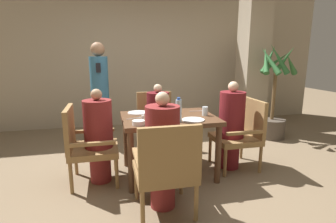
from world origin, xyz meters
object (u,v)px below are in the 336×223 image
chair_far_side (156,121)px  chair_near_corner (166,167)px  glass_tall_near (205,111)px  diner_in_right_chair (231,125)px  chair_left_side (86,143)px  potted_palm (273,105)px  bowl_small (138,123)px  chair_right_side (241,132)px  standing_host (100,92)px  teacup_with_saucer (172,109)px  diner_in_far_chair (158,119)px  water_bottle (179,110)px  plate_main_left (138,113)px  glass_tall_far (152,109)px  glass_tall_mid (166,113)px  plate_main_right (193,120)px  diner_in_near_chair (163,150)px  diner_in_left_chair (99,135)px

chair_far_side → chair_near_corner: same height
chair_near_corner → glass_tall_near: (0.66, 0.77, 0.31)m
diner_in_right_chair → chair_left_side: bearing=180.0°
potted_palm → bowl_small: potted_palm is taller
chair_right_side → potted_palm: (1.15, 1.01, 0.10)m
standing_host → bowl_small: standing_host is taller
glass_tall_near → standing_host: bearing=133.6°
teacup_with_saucer → potted_palm: bearing=19.5°
bowl_small → chair_far_side: bearing=70.6°
chair_left_side → potted_palm: potted_palm is taller
diner_in_far_chair → potted_palm: (2.11, 0.33, 0.04)m
chair_right_side → standing_host: 2.21m
teacup_with_saucer → water_bottle: water_bottle is taller
diner_in_far_chair → plate_main_left: 0.58m
diner_in_far_chair → teacup_with_saucer: bearing=-74.1°
potted_palm → diner_in_right_chair: bearing=-141.9°
standing_host → potted_palm: (2.92, -0.24, -0.30)m
chair_near_corner → plate_main_left: (-0.12, 1.08, 0.27)m
chair_left_side → potted_palm: size_ratio=0.54×
water_bottle → glass_tall_far: bearing=113.5°
plate_main_left → teacup_with_saucer: (0.45, 0.04, 0.02)m
chair_right_side → water_bottle: size_ratio=3.30×
chair_far_side → glass_tall_far: bearing=-104.5°
chair_far_side → potted_palm: size_ratio=0.54×
teacup_with_saucer → glass_tall_mid: (-0.15, -0.33, 0.03)m
bowl_small → chair_right_side: bearing=12.5°
chair_left_side → diner_in_right_chair: (1.78, 0.00, 0.10)m
glass_tall_far → diner_in_right_chair: bearing=-11.6°
chair_near_corner → plate_main_right: (0.44, 0.58, 0.27)m
chair_left_side → diner_in_right_chair: size_ratio=0.79×
diner_in_far_chair → diner_in_near_chair: (-0.22, -1.36, 0.04)m
diner_in_near_chair → bowl_small: (-0.18, 0.38, 0.18)m
chair_far_side → diner_in_right_chair: 1.17m
diner_in_left_chair → potted_palm: (2.93, 1.01, 0.02)m
plate_main_left → bowl_small: size_ratio=1.91×
diner_in_right_chair → bowl_small: bearing=-166.1°
water_bottle → glass_tall_mid: 0.27m
glass_tall_near → diner_in_far_chair: bearing=120.7°
chair_far_side → chair_right_side: same height
chair_right_side → chair_near_corner: size_ratio=1.00×
potted_palm → diner_in_near_chair: bearing=-144.0°
chair_far_side → glass_tall_mid: chair_far_side is taller
diner_in_right_chair → standing_host: standing_host is taller
standing_host → glass_tall_mid: 1.50m
bowl_small → glass_tall_mid: bearing=37.1°
diner_in_left_chair → teacup_with_saucer: (0.93, 0.30, 0.20)m
plate_main_left → glass_tall_far: 0.19m
diner_in_near_chair → teacup_with_saucer: size_ratio=8.94×
glass_tall_far → bowl_small: bearing=-115.2°
plate_main_left → glass_tall_near: glass_tall_near is taller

